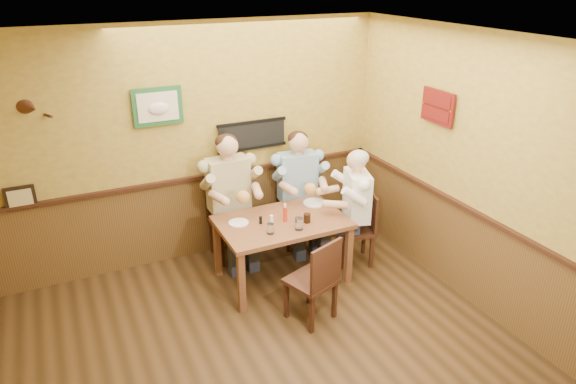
# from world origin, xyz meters

# --- Properties ---
(room) EXTENTS (5.02, 5.03, 2.81)m
(room) POSITION_xyz_m (0.14, 0.17, 1.69)
(room) COLOR black
(room) RESTS_ON ground
(dining_table) EXTENTS (1.40, 0.90, 0.75)m
(dining_table) POSITION_xyz_m (0.84, 1.50, 0.66)
(dining_table) COLOR brown
(dining_table) RESTS_ON ground
(chair_back_left) EXTENTS (0.46, 0.46, 0.99)m
(chair_back_left) POSITION_xyz_m (0.48, 2.23, 0.50)
(chair_back_left) COLOR #3B1F12
(chair_back_left) RESTS_ON ground
(chair_back_right) EXTENTS (0.49, 0.49, 0.95)m
(chair_back_right) POSITION_xyz_m (1.36, 2.17, 0.48)
(chair_back_right) COLOR #3B1F12
(chair_back_right) RESTS_ON ground
(chair_right_end) EXTENTS (0.52, 0.52, 0.90)m
(chair_right_end) POSITION_xyz_m (1.79, 1.47, 0.45)
(chair_right_end) COLOR #3B1F12
(chair_right_end) RESTS_ON ground
(chair_near_side) EXTENTS (0.55, 0.55, 0.93)m
(chair_near_side) POSITION_xyz_m (0.80, 0.72, 0.46)
(chair_near_side) COLOR #3B1F12
(chair_near_side) RESTS_ON ground
(diner_tan_shirt) EXTENTS (0.66, 0.66, 1.42)m
(diner_tan_shirt) POSITION_xyz_m (0.48, 2.23, 0.71)
(diner_tan_shirt) COLOR #C8BB89
(diner_tan_shirt) RESTS_ON ground
(diner_blue_polo) EXTENTS (0.70, 0.70, 1.36)m
(diner_blue_polo) POSITION_xyz_m (1.36, 2.17, 0.68)
(diner_blue_polo) COLOR #81A5C2
(diner_blue_polo) RESTS_ON ground
(diner_white_elder) EXTENTS (0.74, 0.74, 1.28)m
(diner_white_elder) POSITION_xyz_m (1.79, 1.47, 0.64)
(diner_white_elder) COLOR white
(diner_white_elder) RESTS_ON ground
(water_glass_left) EXTENTS (0.10, 0.10, 0.11)m
(water_glass_left) POSITION_xyz_m (0.60, 1.27, 0.81)
(water_glass_left) COLOR white
(water_glass_left) RESTS_ON dining_table
(water_glass_mid) EXTENTS (0.11, 0.11, 0.13)m
(water_glass_mid) POSITION_xyz_m (0.91, 1.23, 0.82)
(water_glass_mid) COLOR white
(water_glass_mid) RESTS_ON dining_table
(cola_tumbler) EXTENTS (0.08, 0.08, 0.10)m
(cola_tumbler) POSITION_xyz_m (1.07, 1.34, 0.80)
(cola_tumbler) COLOR black
(cola_tumbler) RESTS_ON dining_table
(hot_sauce_bottle) EXTENTS (0.06, 0.06, 0.19)m
(hot_sauce_bottle) POSITION_xyz_m (0.86, 1.46, 0.85)
(hot_sauce_bottle) COLOR red
(hot_sauce_bottle) RESTS_ON dining_table
(salt_shaker) EXTENTS (0.04, 0.04, 0.09)m
(salt_shaker) POSITION_xyz_m (0.71, 1.49, 0.80)
(salt_shaker) COLOR white
(salt_shaker) RESTS_ON dining_table
(pepper_shaker) EXTENTS (0.04, 0.04, 0.08)m
(pepper_shaker) POSITION_xyz_m (0.60, 1.53, 0.79)
(pepper_shaker) COLOR black
(pepper_shaker) RESTS_ON dining_table
(plate_far_left) EXTENTS (0.23, 0.23, 0.01)m
(plate_far_left) POSITION_xyz_m (0.38, 1.63, 0.76)
(plate_far_left) COLOR white
(plate_far_left) RESTS_ON dining_table
(plate_far_right) EXTENTS (0.33, 0.33, 0.02)m
(plate_far_right) POSITION_xyz_m (1.37, 1.73, 0.76)
(plate_far_right) COLOR silver
(plate_far_right) RESTS_ON dining_table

